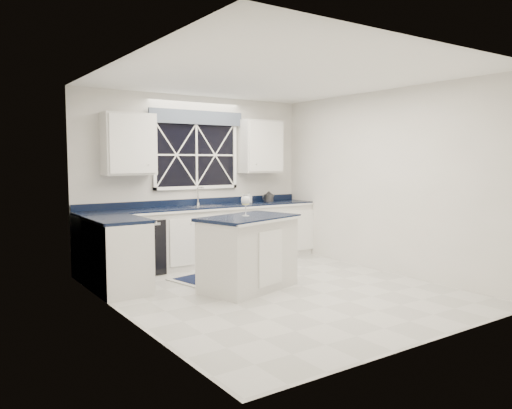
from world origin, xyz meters
TOP-DOWN VIEW (x-y plane):
  - ground at (0.00, 0.00)m, footprint 4.50×4.50m
  - back_wall at (0.00, 2.25)m, footprint 4.00×0.10m
  - base_cabinets at (-0.33, 1.78)m, footprint 3.99×1.60m
  - countertop at (0.00, 1.95)m, footprint 3.98×0.64m
  - dishwasher at (-1.10, 1.95)m, footprint 0.60×0.58m
  - window at (0.00, 2.20)m, footprint 1.65×0.09m
  - upper_cabinets at (0.00, 2.08)m, footprint 3.10×0.34m
  - faucet at (0.00, 2.14)m, footprint 0.05×0.20m
  - island at (-0.27, 0.29)m, footprint 1.44×1.09m
  - rug at (-0.25, 1.08)m, footprint 1.43×1.04m
  - kettle at (1.35, 2.08)m, footprint 0.26×0.16m
  - wine_glass at (-0.28, 0.32)m, footprint 0.12×0.12m
  - soap_bottle at (0.96, 2.11)m, footprint 0.11×0.11m

SIDE VIEW (x-z plane):
  - ground at x=0.00m, z-range 0.00..0.00m
  - rug at x=-0.25m, z-range 0.00..0.02m
  - dishwasher at x=-1.10m, z-range 0.00..0.82m
  - base_cabinets at x=-0.33m, z-range 0.00..0.90m
  - island at x=-0.27m, z-range 0.00..0.95m
  - countertop at x=0.00m, z-range 0.90..0.94m
  - kettle at x=1.35m, z-range 0.93..1.12m
  - soap_bottle at x=0.96m, z-range 0.94..1.13m
  - faucet at x=0.00m, z-range 0.95..1.25m
  - wine_glass at x=-0.28m, z-range 1.00..1.28m
  - back_wall at x=0.00m, z-range 0.00..2.70m
  - window at x=0.00m, z-range 1.20..2.46m
  - upper_cabinets at x=0.00m, z-range 1.45..2.35m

